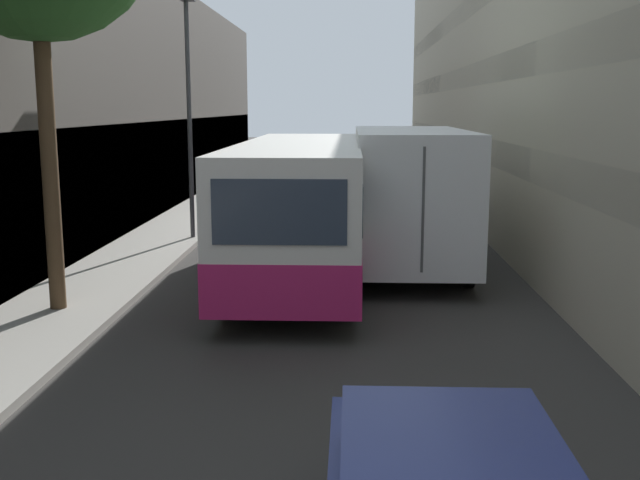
# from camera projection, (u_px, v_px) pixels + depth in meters

# --- Properties ---
(ground_plane) EXTENTS (150.00, 150.00, 0.00)m
(ground_plane) POSITION_uv_depth(u_px,v_px,m) (328.00, 277.00, 16.18)
(ground_plane) COLOR #33302D
(sidewalk_left) EXTENTS (2.22, 60.00, 0.13)m
(sidewalk_left) POSITION_uv_depth(u_px,v_px,m) (114.00, 272.00, 16.35)
(sidewalk_left) COLOR #9E998E
(sidewalk_left) RESTS_ON ground_plane
(building_left_shopfront) EXTENTS (2.40, 60.00, 7.95)m
(building_left_shopfront) POSITION_uv_depth(u_px,v_px,m) (3.00, 108.00, 15.82)
(building_left_shopfront) COLOR #423D38
(building_left_shopfront) RESTS_ON ground_plane
(building_right_apartment) EXTENTS (2.40, 60.00, 9.78)m
(building_right_apartment) POSITION_uv_depth(u_px,v_px,m) (592.00, 45.00, 15.11)
(building_right_apartment) COLOR #B7AD93
(building_right_apartment) RESTS_ON ground_plane
(bus) EXTENTS (2.51, 10.01, 2.90)m
(bus) POSITION_uv_depth(u_px,v_px,m) (301.00, 205.00, 16.10)
(bus) COLOR silver
(bus) RESTS_ON ground_plane
(box_truck) EXTENTS (2.39, 8.80, 3.14)m
(box_truck) POSITION_uv_depth(u_px,v_px,m) (407.00, 191.00, 17.68)
(box_truck) COLOR silver
(box_truck) RESTS_ON ground_plane
(street_lamp) EXTENTS (0.36, 0.80, 6.47)m
(street_lamp) POSITION_uv_depth(u_px,v_px,m) (188.00, 67.00, 19.62)
(street_lamp) COLOR #38383D
(street_lamp) RESTS_ON sidewalk_left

